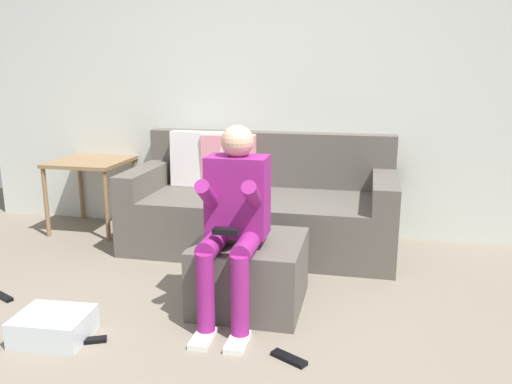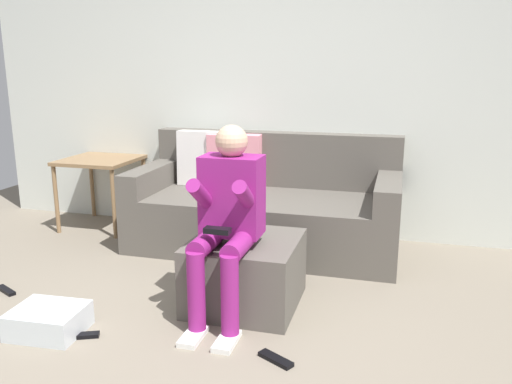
# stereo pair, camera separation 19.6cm
# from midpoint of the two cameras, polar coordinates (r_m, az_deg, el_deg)

# --- Properties ---
(ground_plane) EXTENTS (6.80, 6.80, 0.00)m
(ground_plane) POSITION_cam_midpoint_polar(r_m,az_deg,el_deg) (2.63, -8.93, -18.91)
(ground_plane) COLOR slate
(wall_back) EXTENTS (5.23, 0.10, 2.55)m
(wall_back) POSITION_cam_midpoint_polar(r_m,az_deg,el_deg) (4.47, 3.15, 11.86)
(wall_back) COLOR silver
(wall_back) RESTS_ON ground_plane
(couch_sectional) EXTENTS (2.06, 0.93, 0.88)m
(couch_sectional) POSITION_cam_midpoint_polar(r_m,az_deg,el_deg) (4.16, 2.18, -1.64)
(couch_sectional) COLOR #59544C
(couch_sectional) RESTS_ON ground_plane
(ottoman) EXTENTS (0.63, 0.63, 0.41)m
(ottoman) POSITION_cam_midpoint_polar(r_m,az_deg,el_deg) (3.17, 0.61, -8.75)
(ottoman) COLOR #59544C
(ottoman) RESTS_ON ground_plane
(person_seated) EXTENTS (0.34, 0.62, 1.09)m
(person_seated) POSITION_cam_midpoint_polar(r_m,az_deg,el_deg) (2.89, -1.21, -2.22)
(person_seated) COLOR #8C1E72
(person_seated) RESTS_ON ground_plane
(storage_bin) EXTENTS (0.39, 0.33, 0.14)m
(storage_bin) POSITION_cam_midpoint_polar(r_m,az_deg,el_deg) (3.08, -20.01, -13.08)
(storage_bin) COLOR silver
(storage_bin) RESTS_ON ground_plane
(side_table) EXTENTS (0.61, 0.61, 0.62)m
(side_table) POSITION_cam_midpoint_polar(r_m,az_deg,el_deg) (4.77, -15.53, 2.58)
(side_table) COLOR olive
(side_table) RESTS_ON ground_plane
(remote_near_ottoman) EXTENTS (0.20, 0.14, 0.02)m
(remote_near_ottoman) POSITION_cam_midpoint_polar(r_m,az_deg,el_deg) (2.69, 4.36, -17.78)
(remote_near_ottoman) COLOR black
(remote_near_ottoman) RESTS_ON ground_plane
(remote_by_storage_bin) EXTENTS (0.20, 0.12, 0.02)m
(remote_by_storage_bin) POSITION_cam_midpoint_polar(r_m,az_deg,el_deg) (3.00, -16.85, -14.82)
(remote_by_storage_bin) COLOR black
(remote_by_storage_bin) RESTS_ON ground_plane
(remote_under_side_table) EXTENTS (0.19, 0.12, 0.02)m
(remote_under_side_table) POSITION_cam_midpoint_polar(r_m,az_deg,el_deg) (3.71, -24.27, -9.78)
(remote_under_side_table) COLOR black
(remote_under_side_table) RESTS_ON ground_plane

